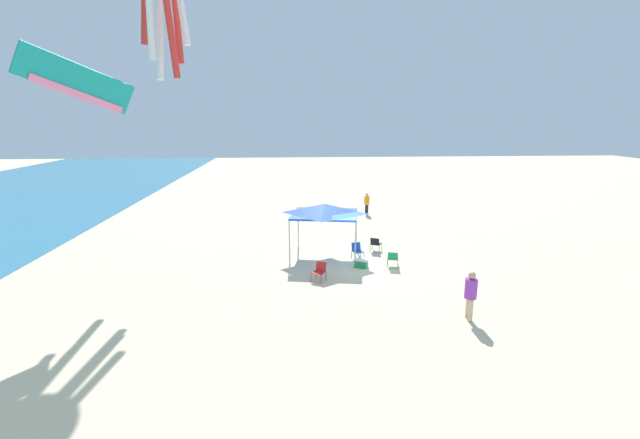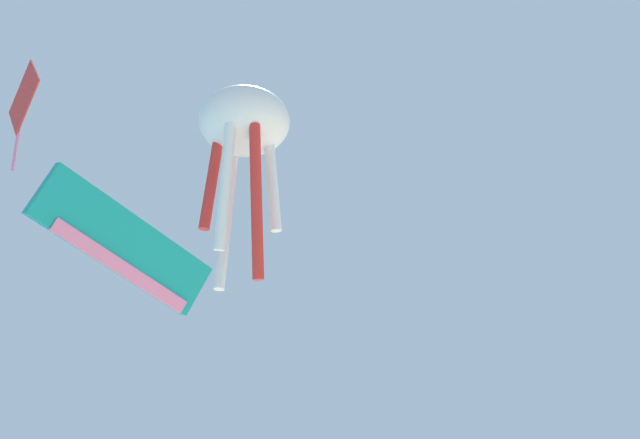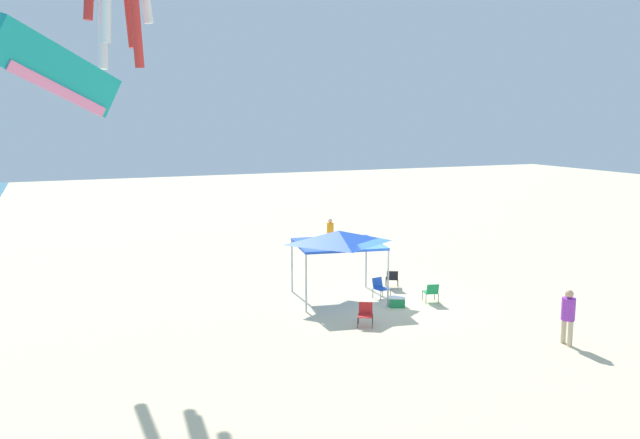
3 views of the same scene
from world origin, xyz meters
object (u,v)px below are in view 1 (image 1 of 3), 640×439
at_px(folding_chair_near_cooler, 376,243).
at_px(kite_parafoil_teal, 77,81).
at_px(person_near_umbrella, 367,202).
at_px(folding_chair_right_of_tent, 320,270).
at_px(folding_chair_facing_ocean, 393,258).
at_px(cooler_box, 361,263).
at_px(canopy_tent, 325,210).
at_px(folding_chair_left_of_tent, 357,250).
at_px(person_beachcomber, 471,292).

relative_size(folding_chair_near_cooler, kite_parafoil_teal, 0.22).
bearing_deg(person_near_umbrella, kite_parafoil_teal, 121.81).
height_order(folding_chair_right_of_tent, folding_chair_near_cooler, same).
height_order(folding_chair_facing_ocean, cooler_box, folding_chair_facing_ocean).
bearing_deg(folding_chair_facing_ocean, cooler_box, 14.58).
bearing_deg(folding_chair_right_of_tent, canopy_tent, 110.83).
xyz_separation_m(folding_chair_right_of_tent, kite_parafoil_teal, (0.15, 9.80, 8.26)).
xyz_separation_m(folding_chair_facing_ocean, folding_chair_left_of_tent, (1.47, 1.57, 0.00)).
height_order(canopy_tent, kite_parafoil_teal, kite_parafoil_teal).
relative_size(folding_chair_facing_ocean, person_near_umbrella, 0.49).
bearing_deg(canopy_tent, cooler_box, -139.60).
relative_size(folding_chair_right_of_tent, folding_chair_near_cooler, 1.00).
height_order(folding_chair_left_of_tent, person_near_umbrella, person_near_umbrella).
height_order(folding_chair_facing_ocean, folding_chair_near_cooler, same).
bearing_deg(folding_chair_right_of_tent, folding_chair_near_cooler, 79.70).
height_order(folding_chair_near_cooler, person_near_umbrella, person_near_umbrella).
relative_size(cooler_box, person_beachcomber, 0.39).
distance_m(folding_chair_near_cooler, person_near_umbrella, 9.48).
relative_size(folding_chair_right_of_tent, person_near_umbrella, 0.49).
height_order(canopy_tent, person_beachcomber, canopy_tent).
relative_size(folding_chair_left_of_tent, kite_parafoil_teal, 0.22).
distance_m(folding_chair_near_cooler, kite_parafoil_teal, 16.09).
distance_m(canopy_tent, kite_parafoil_teal, 12.50).
bearing_deg(folding_chair_facing_ocean, person_beachcomber, 119.26).
bearing_deg(person_beachcomber, folding_chair_near_cooler, 18.27).
xyz_separation_m(folding_chair_right_of_tent, person_near_umbrella, (13.53, -4.58, 0.51)).
bearing_deg(kite_parafoil_teal, folding_chair_right_of_tent, -42.54).
bearing_deg(cooler_box, folding_chair_facing_ocean, -90.72).
height_order(folding_chair_facing_ocean, kite_parafoil_teal, kite_parafoil_teal).
bearing_deg(person_beachcomber, folding_chair_left_of_tent, 28.54).
bearing_deg(canopy_tent, folding_chair_near_cooler, -78.24).
bearing_deg(canopy_tent, folding_chair_right_of_tent, 171.54).
distance_m(folding_chair_right_of_tent, cooler_box, 2.72).
bearing_deg(kite_parafoil_teal, person_beachcomber, -58.36).
bearing_deg(cooler_box, person_beachcomber, -152.80).
height_order(folding_chair_left_of_tent, folding_chair_right_of_tent, same).
bearing_deg(folding_chair_left_of_tent, folding_chair_near_cooler, 31.75).
xyz_separation_m(canopy_tent, cooler_box, (-1.97, -1.68, -2.36)).
relative_size(folding_chair_facing_ocean, person_beachcomber, 0.44).
xyz_separation_m(cooler_box, kite_parafoil_teal, (-1.41, 12.00, 8.54)).
bearing_deg(person_near_umbrella, folding_chair_near_cooler, 161.81).
bearing_deg(person_beachcomber, canopy_tent, 37.02).
relative_size(person_beachcomber, person_near_umbrella, 1.12).
height_order(folding_chair_near_cooler, person_beachcomber, person_beachcomber).
xyz_separation_m(folding_chair_near_cooler, cooler_box, (-2.58, 1.21, -0.27)).
height_order(canopy_tent, folding_chair_near_cooler, canopy_tent).
relative_size(folding_chair_facing_ocean, folding_chair_right_of_tent, 1.00).
xyz_separation_m(canopy_tent, folding_chair_right_of_tent, (-3.53, 0.53, -2.09)).
bearing_deg(folding_chair_right_of_tent, folding_chair_facing_ocean, 51.45).
bearing_deg(folding_chair_left_of_tent, folding_chair_facing_ocean, -54.21).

